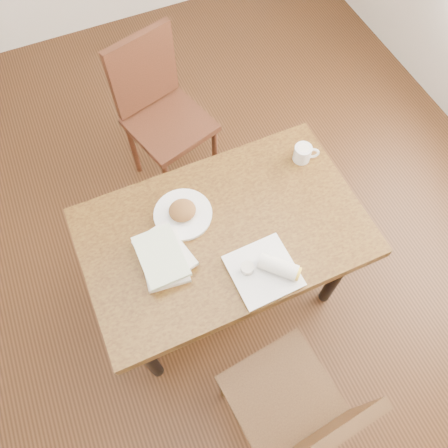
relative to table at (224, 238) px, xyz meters
name	(u,v)px	position (x,y,z in m)	size (l,w,h in m)	color
ground	(224,289)	(0.00, 0.00, -0.67)	(4.00, 5.00, 0.01)	#472814
room_walls	(224,68)	(0.00, 0.00, 0.97)	(4.02, 5.02, 2.80)	beige
table	(224,238)	(0.00, 0.00, 0.00)	(1.21, 0.75, 0.75)	brown
chair_near	(297,415)	(-0.03, -0.77, -0.11)	(0.46, 0.46, 0.95)	#4B3015
chair_far	(159,107)	(0.02, 0.95, -0.11)	(0.52, 0.52, 0.95)	#4F2416
plate_scone	(183,213)	(-0.14, 0.13, 0.11)	(0.25, 0.25, 0.08)	white
coffee_mug	(303,153)	(0.48, 0.19, 0.13)	(0.12, 0.08, 0.08)	white
plate_burrito	(268,270)	(0.08, -0.25, 0.11)	(0.27, 0.26, 0.09)	white
book_stack	(163,256)	(-0.28, -0.03, 0.12)	(0.22, 0.28, 0.07)	white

